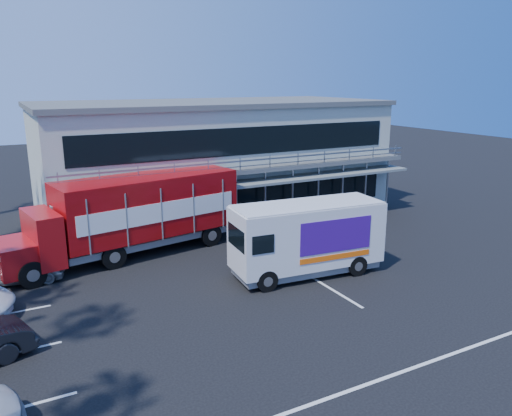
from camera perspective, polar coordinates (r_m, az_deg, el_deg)
name	(u,v)px	position (r m, az deg, el deg)	size (l,w,h in m)	color
ground	(292,299)	(20.64, 4.17, -10.35)	(120.00, 120.00, 0.00)	black
building	(213,156)	(33.77, -4.96, 5.91)	(22.40, 12.00, 7.30)	#A2A89A
red_truck	(134,213)	(25.70, -13.79, -0.54)	(12.07, 4.72, 3.97)	#A00C0F
white_van	(307,237)	(22.59, 5.84, -3.35)	(7.01, 2.93, 3.34)	silver
parked_car_e	(17,268)	(24.34, -25.65, -6.17)	(1.58, 3.92, 1.34)	gray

